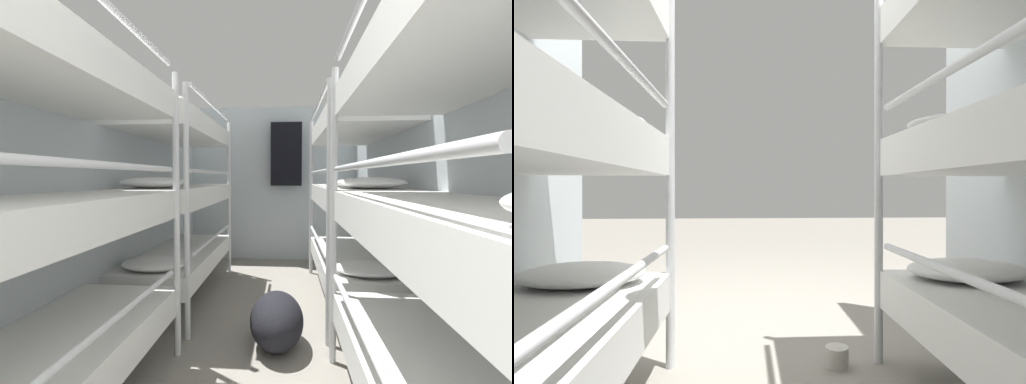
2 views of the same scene
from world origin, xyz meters
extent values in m
cube|color=silver|center=(-1.23, 2.62, 1.12)|extent=(0.06, 5.37, 2.25)
cube|color=silver|center=(1.23, 2.62, 1.12)|extent=(0.06, 5.37, 2.25)
cube|color=silver|center=(0.00, 5.28, 1.12)|extent=(2.52, 0.06, 2.25)
cylinder|color=silver|center=(-0.52, 2.44, 0.96)|extent=(0.04, 0.04, 1.92)
cube|color=white|center=(-0.86, 1.51, 0.37)|extent=(0.68, 1.91, 0.18)
cylinder|color=silver|center=(-0.52, 1.51, 0.61)|extent=(0.03, 1.63, 0.03)
cube|color=white|center=(-0.86, 1.51, 1.04)|extent=(0.68, 1.91, 0.18)
cylinder|color=silver|center=(-0.52, 1.51, 1.27)|extent=(0.03, 1.63, 0.03)
cube|color=white|center=(-0.86, 1.51, 1.71)|extent=(0.68, 1.91, 0.18)
cylinder|color=silver|center=(0.52, 2.44, 0.96)|extent=(0.04, 0.04, 1.92)
cylinder|color=silver|center=(0.52, 1.51, 0.61)|extent=(0.03, 1.63, 0.03)
cube|color=white|center=(0.86, 1.51, 1.04)|extent=(0.68, 1.91, 0.18)
cylinder|color=silver|center=(0.52, 1.51, 1.27)|extent=(0.03, 1.63, 0.03)
cube|color=white|center=(0.86, 1.51, 1.71)|extent=(0.68, 1.91, 0.18)
cylinder|color=silver|center=(-0.52, 2.67, 0.96)|extent=(0.04, 0.04, 1.92)
cylinder|color=silver|center=(-0.52, 4.54, 0.96)|extent=(0.04, 0.04, 1.92)
cube|color=white|center=(-0.86, 3.61, 0.37)|extent=(0.68, 1.91, 0.18)
ellipsoid|color=white|center=(-0.86, 2.89, 0.51)|extent=(0.54, 0.40, 0.09)
cylinder|color=silver|center=(-0.52, 3.61, 0.61)|extent=(0.03, 1.63, 0.03)
cube|color=white|center=(-0.86, 3.61, 1.04)|extent=(0.68, 1.91, 0.18)
ellipsoid|color=white|center=(-0.86, 2.89, 1.18)|extent=(0.54, 0.40, 0.09)
cylinder|color=silver|center=(-0.52, 3.61, 1.27)|extent=(0.03, 1.63, 0.03)
cube|color=white|center=(-0.86, 3.61, 1.71)|extent=(0.68, 1.91, 0.18)
ellipsoid|color=white|center=(-0.86, 2.89, 1.84)|extent=(0.54, 0.40, 0.09)
cylinder|color=silver|center=(-0.52, 3.61, 1.94)|extent=(0.03, 1.63, 0.03)
cylinder|color=silver|center=(0.52, 2.67, 0.96)|extent=(0.04, 0.04, 1.92)
cylinder|color=silver|center=(0.52, 4.54, 0.96)|extent=(0.04, 0.04, 1.92)
cube|color=white|center=(0.86, 3.61, 0.37)|extent=(0.68, 1.91, 0.18)
ellipsoid|color=white|center=(0.86, 2.89, 0.51)|extent=(0.54, 0.40, 0.09)
cylinder|color=silver|center=(0.52, 3.61, 0.61)|extent=(0.03, 1.63, 0.03)
cube|color=white|center=(0.86, 3.61, 1.04)|extent=(0.68, 1.91, 0.18)
ellipsoid|color=white|center=(0.86, 2.89, 1.18)|extent=(0.54, 0.40, 0.09)
cylinder|color=silver|center=(0.52, 3.61, 1.27)|extent=(0.03, 1.63, 0.03)
cube|color=white|center=(0.86, 3.61, 1.71)|extent=(0.68, 1.91, 0.18)
ellipsoid|color=white|center=(0.86, 2.89, 1.84)|extent=(0.54, 0.40, 0.09)
cylinder|color=silver|center=(0.52, 3.61, 1.94)|extent=(0.03, 1.63, 0.03)
ellipsoid|color=black|center=(0.15, 2.62, 0.19)|extent=(0.39, 0.60, 0.39)
cube|color=black|center=(0.21, 5.13, 1.55)|extent=(0.44, 0.12, 0.90)
camera|label=1|loc=(0.22, 0.20, 1.22)|focal=24.00mm
camera|label=2|loc=(0.15, 2.56, 0.87)|focal=28.00mm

